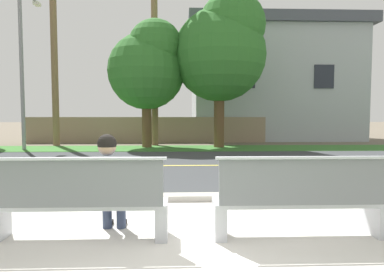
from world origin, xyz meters
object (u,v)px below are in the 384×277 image
at_px(bench_left, 78,202).
at_px(streetlamp, 23,56).
at_px(bench_right, 301,200).
at_px(shade_tree_left, 149,65).
at_px(shade_tree_centre, 223,48).
at_px(seated_person_blue, 109,181).

xyz_separation_m(bench_left, streetlamp, (-5.53, 11.29, 3.55)).
height_order(bench_right, shade_tree_left, shade_tree_left).
distance_m(bench_right, shade_tree_centre, 12.54).
distance_m(bench_left, bench_right, 2.61).
distance_m(bench_left, shade_tree_left, 12.41).
bearing_deg(shade_tree_centre, shade_tree_left, 177.99).
bearing_deg(streetlamp, shade_tree_centre, 3.69).
bearing_deg(bench_left, shade_tree_centre, 75.10).
bearing_deg(bench_right, seated_person_blue, 175.65).
xyz_separation_m(bench_left, bench_right, (2.61, 0.00, 0.00)).
xyz_separation_m(bench_right, shade_tree_centre, (0.55, 11.85, 4.08)).
xyz_separation_m(shade_tree_left, shade_tree_centre, (3.37, -0.12, 0.78)).
height_order(bench_right, shade_tree_centre, shade_tree_centre).
bearing_deg(shade_tree_left, shade_tree_centre, -2.01).
height_order(bench_left, shade_tree_left, shade_tree_left).
distance_m(bench_right, streetlamp, 14.36).
distance_m(seated_person_blue, shade_tree_left, 12.20).
bearing_deg(bench_right, shade_tree_left, 103.29).
bearing_deg(seated_person_blue, shade_tree_left, 92.64).
bearing_deg(bench_left, shade_tree_left, 91.05).
relative_size(streetlamp, shade_tree_centre, 1.00).
height_order(streetlamp, shade_tree_centre, streetlamp).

